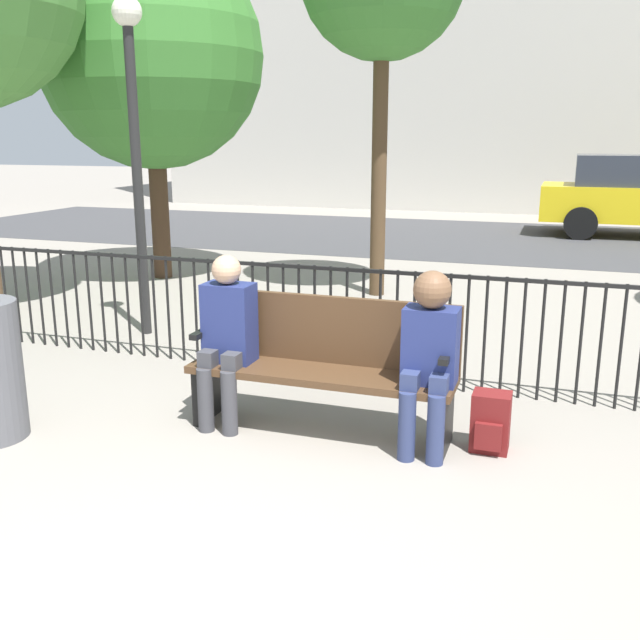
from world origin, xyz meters
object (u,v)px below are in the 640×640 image
seated_person_1 (429,351)px  tree_1 (151,55)px  lamp_post (133,114)px  park_bench (324,360)px  backpack (490,423)px  seated_person_0 (227,332)px

seated_person_1 → tree_1: (-4.70, 4.60, 2.36)m
lamp_post → park_bench: bearing=-34.8°
park_bench → tree_1: bearing=131.6°
backpack → lamp_post: size_ratio=0.12×
seated_person_1 → backpack: bearing=19.7°
seated_person_1 → backpack: seated_person_1 is taller
park_bench → tree_1: 6.49m
tree_1 → lamp_post: bearing=-62.1°
seated_person_0 → park_bench: bearing=11.0°
seated_person_0 → tree_1: size_ratio=0.26×
backpack → tree_1: (-5.10, 4.46, 2.84)m
seated_person_0 → tree_1: 6.13m
seated_person_0 → seated_person_1: size_ratio=1.02×
park_bench → seated_person_0: bearing=-169.0°
lamp_post → seated_person_1: bearing=-30.0°
seated_person_0 → seated_person_1: seated_person_0 is taller
backpack → tree_1: bearing=138.8°
seated_person_1 → seated_person_0: bearing=180.0°
backpack → lamp_post: lamp_post is taller
backpack → tree_1: size_ratio=0.09×
park_bench → seated_person_1: 0.77m
park_bench → seated_person_0: size_ratio=1.51×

